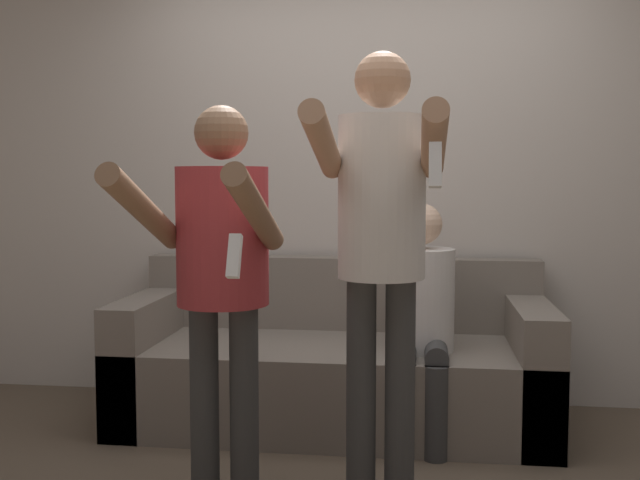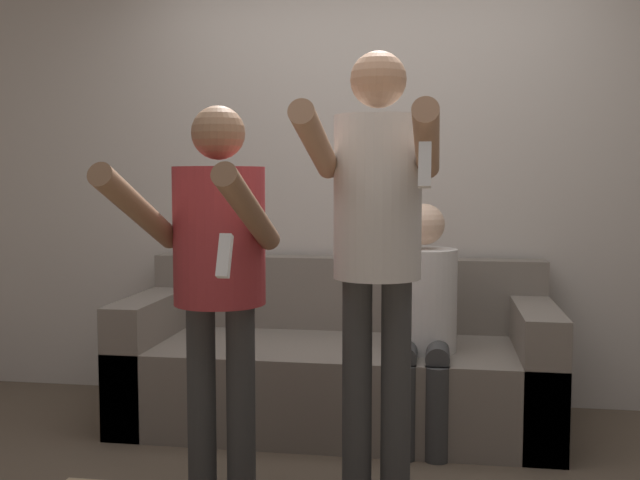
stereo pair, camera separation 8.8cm
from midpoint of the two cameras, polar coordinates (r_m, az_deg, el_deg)
name	(u,v)px [view 1 (the left image)]	position (r m, az deg, el deg)	size (l,w,h in m)	color
wall_back	(368,165)	(4.29, 3.08, 5.74)	(6.40, 0.06, 2.70)	beige
couch	(335,368)	(3.96, 0.47, -9.74)	(2.18, 0.89, 0.83)	slate
person_standing_left	(221,261)	(2.79, -8.45, -1.62)	(0.46, 0.79, 1.54)	#383838
person_standing_right	(381,232)	(2.68, 3.75, 0.63)	(0.44, 0.73, 1.72)	#383838
person_seated	(421,311)	(3.65, 7.00, -5.37)	(0.33, 0.54, 1.15)	#383838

